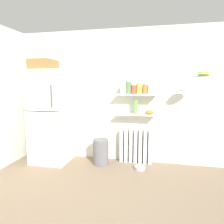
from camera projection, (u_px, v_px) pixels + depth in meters
ground_plane at (111, 203)px, 2.54m from camera, size 7.04×7.04×0.00m
back_wall at (127, 97)px, 3.85m from camera, size 7.04×0.10×2.60m
refrigerator at (50, 114)px, 3.84m from camera, size 0.71×0.69×2.01m
radiator at (136, 146)px, 3.82m from camera, size 0.63×0.12×0.66m
wall_shelf_lower at (136, 114)px, 3.70m from camera, size 0.76×0.22×0.02m
wall_shelf_upper at (136, 95)px, 3.65m from camera, size 0.76×0.22×0.02m
storage_jar_0 at (123, 89)px, 3.69m from camera, size 0.12×0.12×0.18m
storage_jar_1 at (128, 88)px, 3.66m from camera, size 0.11×0.11×0.24m
storage_jar_2 at (134, 89)px, 3.64m from camera, size 0.10×0.10×0.18m
storage_jar_3 at (139, 88)px, 3.62m from camera, size 0.10×0.10×0.21m
storage_jar_4 at (145, 89)px, 3.60m from camera, size 0.09×0.09×0.19m
storage_jar_5 at (150, 90)px, 3.58m from camera, size 0.12×0.12×0.16m
vase at (135, 107)px, 3.69m from camera, size 0.08×0.08×0.26m
shelf_bowl at (150, 112)px, 3.64m from camera, size 0.17×0.17×0.08m
trash_bin at (101, 152)px, 3.75m from camera, size 0.30×0.30×0.50m
pet_food_bowl at (140, 168)px, 3.55m from camera, size 0.20×0.20×0.05m
hanging_fruit_basket at (203, 74)px, 3.05m from camera, size 0.30×0.30×0.10m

